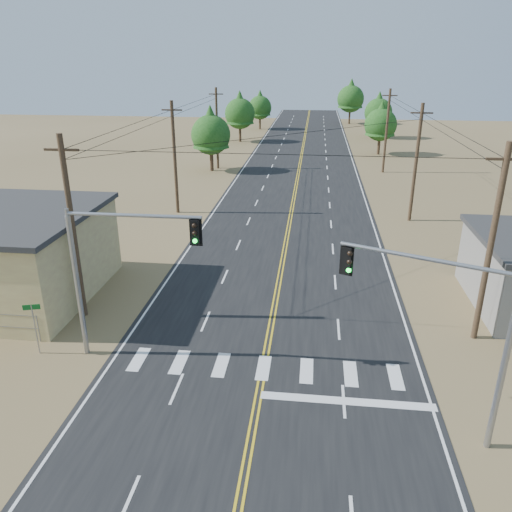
# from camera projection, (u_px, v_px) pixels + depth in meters

# --- Properties ---
(road) EXTENTS (15.00, 200.00, 0.02)m
(road) POSITION_uv_depth(u_px,v_px,m) (289.00, 223.00, 43.46)
(road) COLOR black
(road) RESTS_ON ground
(utility_pole_left_near) EXTENTS (1.80, 0.30, 10.00)m
(utility_pole_left_near) POSITION_uv_depth(u_px,v_px,m) (73.00, 228.00, 26.11)
(utility_pole_left_near) COLOR #4C3826
(utility_pole_left_near) RESTS_ON ground
(utility_pole_left_mid) EXTENTS (1.80, 0.30, 10.00)m
(utility_pole_left_mid) POSITION_uv_depth(u_px,v_px,m) (175.00, 157.00, 44.55)
(utility_pole_left_mid) COLOR #4C3826
(utility_pole_left_mid) RESTS_ON ground
(utility_pole_left_far) EXTENTS (1.80, 0.30, 10.00)m
(utility_pole_left_far) POSITION_uv_depth(u_px,v_px,m) (217.00, 128.00, 62.99)
(utility_pole_left_far) COLOR #4C3826
(utility_pole_left_far) RESTS_ON ground
(utility_pole_right_near) EXTENTS (1.80, 0.30, 10.00)m
(utility_pole_right_near) POSITION_uv_depth(u_px,v_px,m) (491.00, 245.00, 23.83)
(utility_pole_right_near) COLOR #4C3826
(utility_pole_right_near) RESTS_ON ground
(utility_pole_right_mid) EXTENTS (1.80, 0.30, 10.00)m
(utility_pole_right_mid) POSITION_uv_depth(u_px,v_px,m) (416.00, 163.00, 42.27)
(utility_pole_right_mid) COLOR #4C3826
(utility_pole_right_mid) RESTS_ON ground
(utility_pole_right_far) EXTENTS (1.80, 0.30, 10.00)m
(utility_pole_right_far) POSITION_uv_depth(u_px,v_px,m) (387.00, 131.00, 60.71)
(utility_pole_right_far) COLOR #4C3826
(utility_pole_right_far) RESTS_ON ground
(signal_mast_left) EXTENTS (6.12, 0.43, 7.31)m
(signal_mast_left) POSITION_uv_depth(u_px,v_px,m) (111.00, 261.00, 22.40)
(signal_mast_left) COLOR gray
(signal_mast_left) RESTS_ON ground
(signal_mast_right) EXTENTS (5.84, 2.62, 7.11)m
(signal_mast_right) POSITION_uv_depth(u_px,v_px,m) (454.00, 320.00, 17.58)
(signal_mast_right) COLOR gray
(signal_mast_right) RESTS_ON ground
(street_sign) EXTENTS (0.76, 0.25, 2.65)m
(street_sign) POSITION_uv_depth(u_px,v_px,m) (34.00, 321.00, 23.72)
(street_sign) COLOR gray
(street_sign) RESTS_ON ground
(tree_left_near) EXTENTS (4.87, 4.87, 8.12)m
(tree_left_near) POSITION_uv_depth(u_px,v_px,m) (211.00, 131.00, 61.63)
(tree_left_near) COLOR #3F2D1E
(tree_left_near) RESTS_ON ground
(tree_left_mid) EXTENTS (5.05, 5.05, 8.41)m
(tree_left_mid) POSITION_uv_depth(u_px,v_px,m) (240.00, 110.00, 83.28)
(tree_left_mid) COLOR #3F2D1E
(tree_left_mid) RESTS_ON ground
(tree_left_far) EXTENTS (4.54, 4.54, 7.56)m
(tree_left_far) POSITION_uv_depth(u_px,v_px,m) (260.00, 105.00, 98.21)
(tree_left_far) COLOR #3F2D1E
(tree_left_far) RESTS_ON ground
(tree_right_near) EXTENTS (4.66, 4.66, 7.76)m
(tree_right_near) POSITION_uv_depth(u_px,v_px,m) (381.00, 121.00, 72.41)
(tree_right_near) COLOR #3F2D1E
(tree_right_near) RESTS_ON ground
(tree_right_mid) EXTENTS (4.81, 4.81, 8.01)m
(tree_right_mid) POSITION_uv_depth(u_px,v_px,m) (379.00, 109.00, 87.30)
(tree_right_mid) COLOR #3F2D1E
(tree_right_mid) RESTS_ON ground
(tree_right_far) EXTENTS (5.62, 5.62, 9.37)m
(tree_right_far) POSITION_uv_depth(u_px,v_px,m) (351.00, 96.00, 105.82)
(tree_right_far) COLOR #3F2D1E
(tree_right_far) RESTS_ON ground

